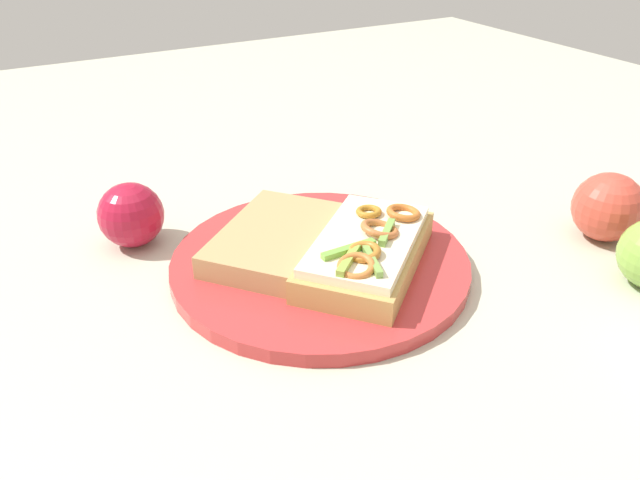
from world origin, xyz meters
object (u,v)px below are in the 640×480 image
(apple_0, at_px, (131,215))
(bread_slice_side, at_px, (276,239))
(apple_1, at_px, (608,207))
(plate, at_px, (320,263))
(sandwich, at_px, (367,250))

(apple_0, bearing_deg, bread_slice_side, 47.77)
(apple_1, bearing_deg, plate, -107.36)
(apple_0, bearing_deg, sandwich, 45.06)
(bread_slice_side, distance_m, apple_0, 0.16)
(sandwich, bearing_deg, bread_slice_side, -90.25)
(sandwich, relative_size, bread_slice_side, 1.23)
(sandwich, height_order, apple_0, apple_0)
(sandwich, xyz_separation_m, bread_slice_side, (-0.07, -0.06, -0.01))
(plate, relative_size, bread_slice_side, 1.90)
(sandwich, xyz_separation_m, apple_0, (-0.18, -0.18, 0.00))
(sandwich, height_order, bread_slice_side, sandwich)
(plate, height_order, sandwich, sandwich)
(sandwich, bearing_deg, apple_1, 127.19)
(plate, bearing_deg, bread_slice_side, -139.18)
(sandwich, height_order, apple_1, apple_1)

